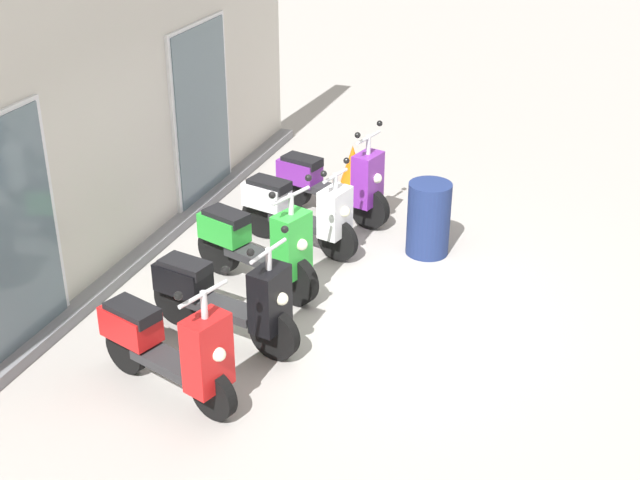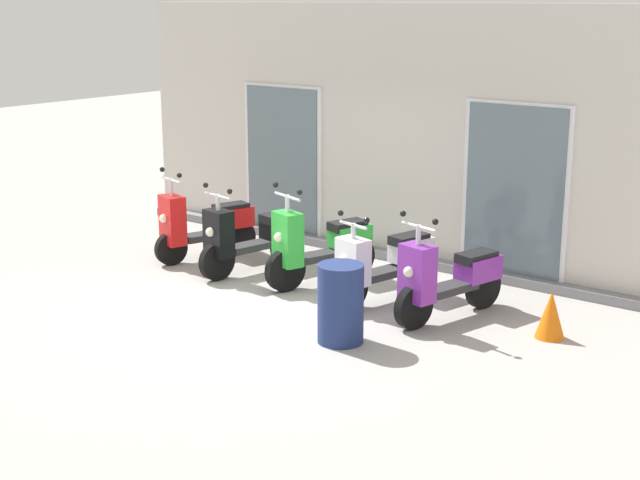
{
  "view_description": "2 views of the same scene",
  "coord_description": "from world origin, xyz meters",
  "px_view_note": "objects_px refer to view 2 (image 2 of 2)",
  "views": [
    {
      "loc": [
        -7.34,
        -2.26,
        4.6
      ],
      "look_at": [
        0.24,
        0.51,
        0.56
      ],
      "focal_mm": 48.79,
      "sensor_mm": 36.0,
      "label": 1
    },
    {
      "loc": [
        6.8,
        -7.8,
        3.55
      ],
      "look_at": [
        0.36,
        0.65,
        0.73
      ],
      "focal_mm": 51.77,
      "sensor_mm": 36.0,
      "label": 2
    }
  ],
  "objects_px": {
    "scooter_red": "(203,225)",
    "scooter_green": "(319,246)",
    "traffic_cone": "(551,315)",
    "trash_bin": "(341,304)",
    "scooter_purple": "(448,279)",
    "scooter_white": "(384,262)",
    "scooter_black": "(251,237)"
  },
  "relations": [
    {
      "from": "scooter_green",
      "to": "scooter_red",
      "type": "bearing_deg",
      "value": -178.47
    },
    {
      "from": "scooter_green",
      "to": "trash_bin",
      "type": "height_order",
      "value": "scooter_green"
    },
    {
      "from": "scooter_purple",
      "to": "trash_bin",
      "type": "xyz_separation_m",
      "value": [
        -0.53,
        -1.33,
        -0.05
      ]
    },
    {
      "from": "scooter_purple",
      "to": "trash_bin",
      "type": "height_order",
      "value": "scooter_purple"
    },
    {
      "from": "scooter_black",
      "to": "scooter_green",
      "type": "bearing_deg",
      "value": 6.72
    },
    {
      "from": "scooter_red",
      "to": "traffic_cone",
      "type": "bearing_deg",
      "value": 0.43
    },
    {
      "from": "scooter_black",
      "to": "scooter_white",
      "type": "height_order",
      "value": "scooter_black"
    },
    {
      "from": "traffic_cone",
      "to": "trash_bin",
      "type": "bearing_deg",
      "value": -139.51
    },
    {
      "from": "scooter_black",
      "to": "scooter_purple",
      "type": "relative_size",
      "value": 1.02
    },
    {
      "from": "scooter_red",
      "to": "trash_bin",
      "type": "relative_size",
      "value": 1.75
    },
    {
      "from": "traffic_cone",
      "to": "scooter_green",
      "type": "bearing_deg",
      "value": 179.74
    },
    {
      "from": "scooter_white",
      "to": "scooter_purple",
      "type": "bearing_deg",
      "value": -5.27
    },
    {
      "from": "scooter_purple",
      "to": "traffic_cone",
      "type": "distance_m",
      "value": 1.21
    },
    {
      "from": "scooter_green",
      "to": "scooter_white",
      "type": "xyz_separation_m",
      "value": [
        1.02,
        -0.06,
        -0.01
      ]
    },
    {
      "from": "scooter_green",
      "to": "traffic_cone",
      "type": "distance_m",
      "value": 3.14
    },
    {
      "from": "scooter_green",
      "to": "traffic_cone",
      "type": "height_order",
      "value": "scooter_green"
    },
    {
      "from": "scooter_red",
      "to": "scooter_purple",
      "type": "height_order",
      "value": "scooter_red"
    },
    {
      "from": "scooter_red",
      "to": "scooter_green",
      "type": "xyz_separation_m",
      "value": [
        1.98,
        0.05,
        0.0
      ]
    },
    {
      "from": "scooter_purple",
      "to": "trash_bin",
      "type": "bearing_deg",
      "value": -111.7
    },
    {
      "from": "scooter_red",
      "to": "scooter_purple",
      "type": "distance_m",
      "value": 3.92
    },
    {
      "from": "scooter_red",
      "to": "trash_bin",
      "type": "bearing_deg",
      "value": -22.78
    },
    {
      "from": "trash_bin",
      "to": "traffic_cone",
      "type": "bearing_deg",
      "value": 40.49
    },
    {
      "from": "scooter_green",
      "to": "trash_bin",
      "type": "relative_size",
      "value": 1.84
    },
    {
      "from": "scooter_black",
      "to": "scooter_purple",
      "type": "height_order",
      "value": "scooter_purple"
    },
    {
      "from": "scooter_green",
      "to": "scooter_purple",
      "type": "bearing_deg",
      "value": -4.29
    },
    {
      "from": "scooter_white",
      "to": "trash_bin",
      "type": "relative_size",
      "value": 1.81
    },
    {
      "from": "scooter_green",
      "to": "traffic_cone",
      "type": "bearing_deg",
      "value": -0.26
    },
    {
      "from": "scooter_white",
      "to": "traffic_cone",
      "type": "distance_m",
      "value": 2.12
    },
    {
      "from": "scooter_white",
      "to": "trash_bin",
      "type": "height_order",
      "value": "scooter_white"
    },
    {
      "from": "scooter_white",
      "to": "traffic_cone",
      "type": "bearing_deg",
      "value": 1.25
    },
    {
      "from": "scooter_red",
      "to": "scooter_black",
      "type": "distance_m",
      "value": 0.94
    },
    {
      "from": "trash_bin",
      "to": "scooter_red",
      "type": "bearing_deg",
      "value": 157.22
    }
  ]
}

